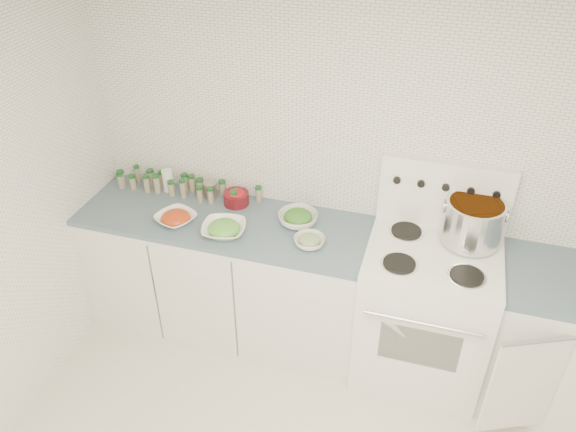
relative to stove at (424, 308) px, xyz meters
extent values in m
cube|color=white|center=(-0.48, 0.32, 0.75)|extent=(3.50, 0.02, 2.50)
cube|color=white|center=(-0.48, -1.19, 2.01)|extent=(3.50, 3.00, 0.02)
cube|color=white|center=(-1.30, 0.00, -0.06)|extent=(1.85, 0.62, 0.86)
cube|color=#435765|center=(-1.30, 0.00, 0.39)|extent=(1.85, 0.62, 0.03)
cube|color=white|center=(0.00, -0.01, -0.04)|extent=(0.76, 0.65, 0.92)
cube|color=black|center=(0.00, -0.33, 0.00)|extent=(0.45, 0.01, 0.28)
cylinder|color=silver|center=(0.00, -0.37, 0.22)|extent=(0.65, 0.02, 0.02)
cube|color=white|center=(0.00, -0.01, 0.43)|extent=(0.76, 0.65, 0.01)
cube|color=white|center=(0.00, 0.28, 0.65)|extent=(0.76, 0.06, 0.43)
cylinder|color=silver|center=(-0.18, -0.17, 0.44)|extent=(0.21, 0.21, 0.01)
cylinder|color=black|center=(-0.18, -0.17, 0.45)|extent=(0.18, 0.18, 0.01)
cylinder|color=silver|center=(0.18, -0.17, 0.44)|extent=(0.21, 0.21, 0.01)
cylinder|color=black|center=(0.18, -0.17, 0.45)|extent=(0.18, 0.18, 0.01)
cylinder|color=silver|center=(-0.18, 0.15, 0.44)|extent=(0.21, 0.21, 0.01)
cylinder|color=black|center=(-0.18, 0.15, 0.45)|extent=(0.18, 0.18, 0.01)
cylinder|color=silver|center=(0.18, 0.15, 0.44)|extent=(0.21, 0.21, 0.01)
cylinder|color=black|center=(0.18, 0.15, 0.45)|extent=(0.18, 0.18, 0.01)
cylinder|color=black|center=(-0.28, 0.25, 0.72)|extent=(0.04, 0.02, 0.04)
cylinder|color=black|center=(-0.14, 0.25, 0.72)|extent=(0.04, 0.02, 0.04)
cylinder|color=black|center=(0.00, 0.25, 0.72)|extent=(0.04, 0.02, 0.04)
cylinder|color=black|center=(0.14, 0.25, 0.72)|extent=(0.04, 0.02, 0.04)
cylinder|color=black|center=(0.28, 0.25, 0.72)|extent=(0.04, 0.02, 0.04)
cube|color=white|center=(0.82, 0.00, -0.06)|extent=(0.89, 0.62, 0.86)
cube|color=white|center=(0.57, -0.39, -0.07)|extent=(0.37, 0.18, 0.70)
cylinder|color=silver|center=(0.18, 0.16, 0.58)|extent=(0.33, 0.33, 0.26)
cylinder|color=orange|center=(0.18, 0.16, 0.69)|extent=(0.30, 0.30, 0.03)
torus|color=silver|center=(0.01, 0.16, 0.66)|extent=(0.01, 0.08, 0.08)
torus|color=silver|center=(0.35, 0.16, 0.66)|extent=(0.01, 0.08, 0.08)
imported|color=white|center=(-1.57, -0.12, 0.43)|extent=(0.31, 0.31, 0.06)
ellipsoid|color=#C53A10|center=(-1.57, -0.12, 0.44)|extent=(0.17, 0.17, 0.08)
imported|color=white|center=(-1.24, -0.14, 0.44)|extent=(0.31, 0.31, 0.06)
ellipsoid|color=#4B9B33|center=(-1.24, -0.14, 0.45)|extent=(0.19, 0.19, 0.09)
imported|color=white|center=(-0.84, 0.09, 0.44)|extent=(0.27, 0.27, 0.08)
ellipsoid|color=#305F1B|center=(-0.84, 0.09, 0.46)|extent=(0.18, 0.18, 0.08)
imported|color=white|center=(-0.71, -0.11, 0.43)|extent=(0.24, 0.24, 0.06)
ellipsoid|color=#2F5421|center=(-0.71, -0.11, 0.45)|extent=(0.13, 0.13, 0.06)
cylinder|color=#530E14|center=(-1.28, 0.19, 0.44)|extent=(0.17, 0.17, 0.08)
ellipsoid|color=red|center=(-1.28, 0.19, 0.48)|extent=(0.12, 0.12, 0.06)
cylinder|color=white|center=(-1.78, 0.22, 0.48)|extent=(0.10, 0.10, 0.15)
cylinder|color=gray|center=(-1.48, 0.22, 0.46)|extent=(0.08, 0.08, 0.11)
cylinder|color=gray|center=(-2.04, 0.26, 0.46)|extent=(0.04, 0.04, 0.11)
cylinder|color=#154C1D|center=(-2.04, 0.26, 0.52)|extent=(0.04, 0.04, 0.02)
cylinder|color=gray|center=(-1.94, 0.26, 0.45)|extent=(0.05, 0.05, 0.09)
cylinder|color=#154C1D|center=(-1.94, 0.26, 0.50)|extent=(0.05, 0.05, 0.02)
cylinder|color=gray|center=(-1.85, 0.26, 0.45)|extent=(0.04, 0.04, 0.09)
cylinder|color=#154C1D|center=(-1.85, 0.26, 0.51)|extent=(0.04, 0.04, 0.02)
cylinder|color=gray|center=(-1.68, 0.26, 0.46)|extent=(0.04, 0.04, 0.10)
cylinder|color=#154C1D|center=(-1.68, 0.26, 0.52)|extent=(0.04, 0.04, 0.02)
cylinder|color=gray|center=(-1.62, 0.25, 0.46)|extent=(0.04, 0.04, 0.11)
cylinder|color=#154C1D|center=(-1.62, 0.25, 0.52)|extent=(0.05, 0.05, 0.02)
cylinder|color=gray|center=(-1.56, 0.24, 0.45)|extent=(0.05, 0.05, 0.10)
cylinder|color=#154C1D|center=(-1.56, 0.24, 0.51)|extent=(0.05, 0.05, 0.02)
cylinder|color=gray|center=(-1.41, 0.26, 0.45)|extent=(0.04, 0.04, 0.09)
cylinder|color=#154C1D|center=(-1.41, 0.26, 0.51)|extent=(0.05, 0.05, 0.02)
cylinder|color=gray|center=(-1.15, 0.26, 0.45)|extent=(0.04, 0.04, 0.09)
cylinder|color=#154C1D|center=(-1.15, 0.26, 0.51)|extent=(0.04, 0.04, 0.02)
cylinder|color=gray|center=(-2.03, 0.17, 0.45)|extent=(0.04, 0.04, 0.09)
cylinder|color=#154C1D|center=(-2.03, 0.17, 0.50)|extent=(0.05, 0.05, 0.02)
cylinder|color=gray|center=(-1.91, 0.16, 0.46)|extent=(0.04, 0.04, 0.11)
cylinder|color=#154C1D|center=(-1.91, 0.16, 0.52)|extent=(0.04, 0.04, 0.02)
cylinder|color=gray|center=(-1.84, 0.17, 0.46)|extent=(0.04, 0.04, 0.12)
cylinder|color=#154C1D|center=(-1.84, 0.17, 0.53)|extent=(0.04, 0.04, 0.02)
cylinder|color=gray|center=(-1.73, 0.16, 0.45)|extent=(0.04, 0.04, 0.09)
cylinder|color=#154C1D|center=(-1.73, 0.16, 0.51)|extent=(0.04, 0.04, 0.02)
cylinder|color=gray|center=(-1.65, 0.16, 0.46)|extent=(0.04, 0.04, 0.12)
cylinder|color=#154C1D|center=(-1.65, 0.16, 0.53)|extent=(0.04, 0.04, 0.02)
cylinder|color=gray|center=(-1.52, 0.15, 0.45)|extent=(0.04, 0.04, 0.09)
cylinder|color=#154C1D|center=(-1.52, 0.15, 0.51)|extent=(0.04, 0.04, 0.02)
cylinder|color=gray|center=(-1.45, 0.15, 0.45)|extent=(0.04, 0.04, 0.10)
cylinder|color=#154C1D|center=(-1.45, 0.15, 0.51)|extent=(0.04, 0.04, 0.02)
cylinder|color=gray|center=(-1.29, 0.17, 0.45)|extent=(0.05, 0.05, 0.09)
cylinder|color=#154C1D|center=(-1.29, 0.17, 0.51)|extent=(0.05, 0.05, 0.02)
cylinder|color=gray|center=(-2.11, 0.16, 0.45)|extent=(0.04, 0.04, 0.09)
cylinder|color=#154C1D|center=(-2.11, 0.16, 0.50)|extent=(0.04, 0.04, 0.02)
cylinder|color=gray|center=(-2.11, 0.17, 0.46)|extent=(0.05, 0.05, 0.11)
cylinder|color=#154C1D|center=(-2.11, 0.17, 0.52)|extent=(0.05, 0.05, 0.02)
camera|label=1|loc=(-0.07, -2.65, 2.41)|focal=35.00mm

